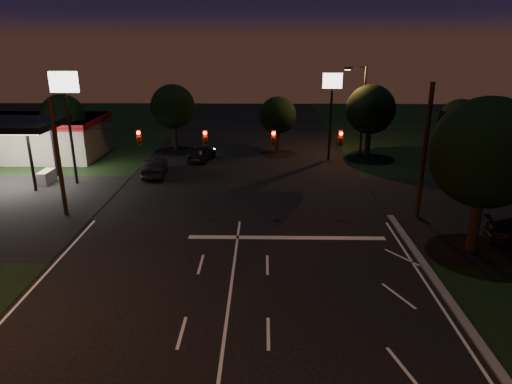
{
  "coord_description": "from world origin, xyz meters",
  "views": [
    {
      "loc": [
        1.57,
        -13.96,
        11.66
      ],
      "look_at": [
        1.13,
        11.34,
        3.0
      ],
      "focal_mm": 32.0,
      "sensor_mm": 36.0,
      "label": 1
    }
  ],
  "objects_px": {
    "car_oncoming_a": "(201,153)",
    "car_oncoming_b": "(155,167)",
    "utility_pole_right": "(416,217)",
    "tree_right_near": "(485,153)"
  },
  "relations": [
    {
      "from": "car_oncoming_a",
      "to": "car_oncoming_b",
      "type": "relative_size",
      "value": 0.91
    },
    {
      "from": "car_oncoming_a",
      "to": "car_oncoming_b",
      "type": "height_order",
      "value": "car_oncoming_b"
    },
    {
      "from": "tree_right_near",
      "to": "car_oncoming_a",
      "type": "relative_size",
      "value": 2.01
    },
    {
      "from": "utility_pole_right",
      "to": "tree_right_near",
      "type": "distance_m",
      "value": 7.61
    },
    {
      "from": "car_oncoming_a",
      "to": "car_oncoming_b",
      "type": "distance_m",
      "value": 6.28
    },
    {
      "from": "utility_pole_right",
      "to": "car_oncoming_a",
      "type": "bearing_deg",
      "value": 138.34
    },
    {
      "from": "tree_right_near",
      "to": "car_oncoming_a",
      "type": "bearing_deg",
      "value": 132.75
    },
    {
      "from": "car_oncoming_b",
      "to": "car_oncoming_a",
      "type": "bearing_deg",
      "value": -127.79
    },
    {
      "from": "utility_pole_right",
      "to": "car_oncoming_a",
      "type": "xyz_separation_m",
      "value": [
        -16.58,
        14.75,
        0.74
      ]
    },
    {
      "from": "car_oncoming_a",
      "to": "car_oncoming_b",
      "type": "xyz_separation_m",
      "value": [
        -3.42,
        -5.27,
        0.05
      ]
    }
  ]
}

